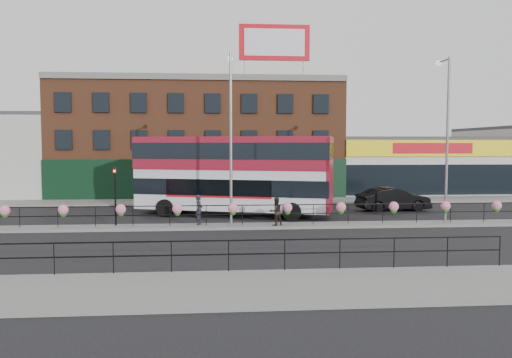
{
  "coord_description": "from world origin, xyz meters",
  "views": [
    {
      "loc": [
        -2.39,
        -27.49,
        4.64
      ],
      "look_at": [
        0.0,
        3.0,
        2.5
      ],
      "focal_mm": 35.0,
      "sensor_mm": 36.0,
      "label": 1
    }
  ],
  "objects": [
    {
      "name": "lamp_column_west",
      "position": [
        -1.62,
        0.31,
        5.8
      ],
      "size": [
        0.34,
        1.67,
        9.53
      ],
      "color": "gray",
      "rests_on": "median"
    },
    {
      "name": "double_decker_bus",
      "position": [
        -1.33,
        4.6,
        3.15
      ],
      "size": [
        12.94,
        6.65,
        5.12
      ],
      "color": "silver",
      "rests_on": "ground"
    },
    {
      "name": "south_pavement",
      "position": [
        0.0,
        -12.0,
        0.07
      ],
      "size": [
        60.0,
        4.0,
        0.15
      ],
      "primitive_type": "cube",
      "color": "slate",
      "rests_on": "ground"
    },
    {
      "name": "yellow_line_outer",
      "position": [
        0.0,
        -9.88,
        0.01
      ],
      "size": [
        60.0,
        0.1,
        0.01
      ],
      "primitive_type": "cube",
      "color": "gold",
      "rests_on": "ground"
    },
    {
      "name": "supermarket",
      "position": [
        16.0,
        19.9,
        2.65
      ],
      "size": [
        15.0,
        12.25,
        5.3
      ],
      "color": "silver",
      "rests_on": "ground"
    },
    {
      "name": "median_railing",
      "position": [
        -0.0,
        0.0,
        1.05
      ],
      "size": [
        30.04,
        0.56,
        1.23
      ],
      "color": "black",
      "rests_on": "median"
    },
    {
      "name": "brick_building",
      "position": [
        -4.0,
        19.96,
        5.13
      ],
      "size": [
        25.0,
        12.21,
        10.3
      ],
      "color": "brown",
      "rests_on": "ground"
    },
    {
      "name": "billboard",
      "position": [
        2.5,
        14.99,
        13.18
      ],
      "size": [
        6.0,
        0.29,
        4.4
      ],
      "color": "red",
      "rests_on": "brick_building"
    },
    {
      "name": "south_railing",
      "position": [
        -2.0,
        -10.1,
        0.96
      ],
      "size": [
        20.04,
        0.05,
        1.12
      ],
      "color": "black",
      "rests_on": "south_pavement"
    },
    {
      "name": "median",
      "position": [
        0.0,
        0.0,
        0.07
      ],
      "size": [
        60.0,
        1.6,
        0.15
      ],
      "primitive_type": "cube",
      "color": "slate",
      "rests_on": "ground"
    },
    {
      "name": "yellow_line_inner",
      "position": [
        0.0,
        -9.7,
        0.01
      ],
      "size": [
        60.0,
        0.1,
        0.01
      ],
      "primitive_type": "cube",
      "color": "gold",
      "rests_on": "ground"
    },
    {
      "name": "car",
      "position": [
        9.77,
        6.0,
        0.82
      ],
      "size": [
        2.95,
        5.43,
        1.65
      ],
      "primitive_type": "imported",
      "rotation": [
        0.0,
        0.0,
        1.69
      ],
      "color": "black",
      "rests_on": "ground"
    },
    {
      "name": "north_pavement",
      "position": [
        0.0,
        12.0,
        0.07
      ],
      "size": [
        60.0,
        4.0,
        0.15
      ],
      "primitive_type": "cube",
      "color": "slate",
      "rests_on": "ground"
    },
    {
      "name": "pedestrian_b",
      "position": [
        0.84,
        -0.32,
        0.92
      ],
      "size": [
        1.15,
        1.1,
        1.55
      ],
      "primitive_type": "imported",
      "rotation": [
        0.0,
        0.0,
        3.51
      ],
      "color": "black",
      "rests_on": "median"
    },
    {
      "name": "traffic_light_median",
      "position": [
        -8.0,
        0.39,
        2.47
      ],
      "size": [
        0.15,
        0.28,
        3.65
      ],
      "color": "black",
      "rests_on": "median"
    },
    {
      "name": "pedestrian_a",
      "position": [
        -3.4,
        0.26,
        0.99
      ],
      "size": [
        0.74,
        0.6,
        1.68
      ],
      "primitive_type": "imported",
      "rotation": [
        0.0,
        0.0,
        1.4
      ],
      "color": "black",
      "rests_on": "median"
    },
    {
      "name": "ground",
      "position": [
        0.0,
        0.0,
        0.0
      ],
      "size": [
        120.0,
        120.0,
        0.0
      ],
      "primitive_type": "plane",
      "color": "black",
      "rests_on": "ground"
    },
    {
      "name": "lamp_column_east",
      "position": [
        10.76,
        0.38,
        5.75
      ],
      "size": [
        0.34,
        1.66,
        9.44
      ],
      "color": "gray",
      "rests_on": "median"
    }
  ]
}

